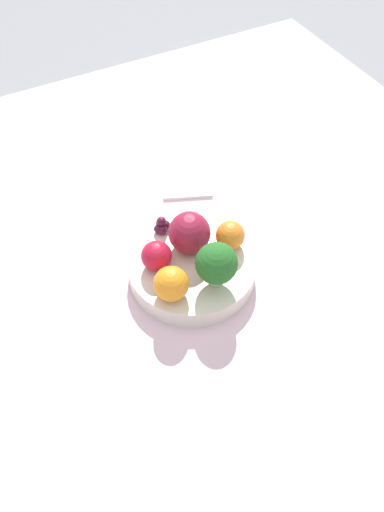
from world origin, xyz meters
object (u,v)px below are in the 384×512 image
object	(u,v)px
apple_green	(157,256)
orange_back	(230,235)
spoon	(188,195)
apple_red	(189,233)
broccoli	(216,264)
bowl	(192,267)
orange_front	(171,284)
grape_cluster	(162,226)

from	to	relation	value
apple_green	orange_back	size ratio (longest dim) A/B	1.02
apple_green	spoon	world-z (taller)	apple_green
apple_red	spoon	xyz separation A→B (m)	(-0.13, 0.06, -0.06)
broccoli	orange_back	size ratio (longest dim) A/B	1.67
bowl	apple_red	world-z (taller)	apple_red
apple_red	orange_front	distance (m)	0.09
orange_front	orange_back	distance (m)	0.12
bowl	spoon	size ratio (longest dim) A/B	2.25
broccoli	apple_green	xyz separation A→B (m)	(-0.07, -0.06, -0.02)
bowl	orange_front	size ratio (longest dim) A/B	3.87
grape_cluster	spoon	xyz separation A→B (m)	(-0.08, 0.09, -0.04)
apple_green	spoon	distance (m)	0.19
apple_green	grape_cluster	xyz separation A→B (m)	(-0.06, 0.04, -0.01)
spoon	orange_back	bearing A→B (deg)	-3.07
orange_back	bowl	bearing A→B (deg)	-89.26
apple_red	spoon	bearing A→B (deg)	153.79
orange_front	apple_green	bearing A→B (deg)	176.33
orange_front	spoon	distance (m)	0.24
broccoli	orange_front	size ratio (longest dim) A/B	1.47
grape_cluster	apple_green	bearing A→B (deg)	-31.07
broccoli	orange_back	world-z (taller)	broccoli
orange_back	grape_cluster	xyz separation A→B (m)	(-0.07, -0.08, -0.01)
broccoli	grape_cluster	world-z (taller)	broccoli
orange_front	grape_cluster	bearing A→B (deg)	161.00
grape_cluster	apple_red	bearing A→B (deg)	24.61
broccoli	orange_front	bearing A→B (deg)	-99.16
orange_front	orange_back	bearing A→B (deg)	109.37
apple_red	orange_front	world-z (taller)	apple_red
broccoli	apple_green	distance (m)	0.09
apple_red	grape_cluster	world-z (taller)	apple_red
bowl	orange_front	xyz separation A→B (m)	(0.04, -0.05, 0.04)
grape_cluster	spoon	distance (m)	0.12
bowl	orange_back	xyz separation A→B (m)	(-0.00, 0.06, 0.04)
orange_front	spoon	xyz separation A→B (m)	(-0.19, 0.12, -0.06)
apple_green	apple_red	bearing A→B (deg)	100.24
bowl	grape_cluster	xyz separation A→B (m)	(-0.07, -0.01, 0.03)
broccoli	orange_front	distance (m)	0.07
apple_red	orange_back	world-z (taller)	apple_red
apple_red	orange_back	size ratio (longest dim) A/B	1.43
orange_back	spoon	distance (m)	0.16
apple_red	orange_back	bearing A→B (deg)	65.93
apple_red	orange_back	xyz separation A→B (m)	(0.02, 0.05, -0.01)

